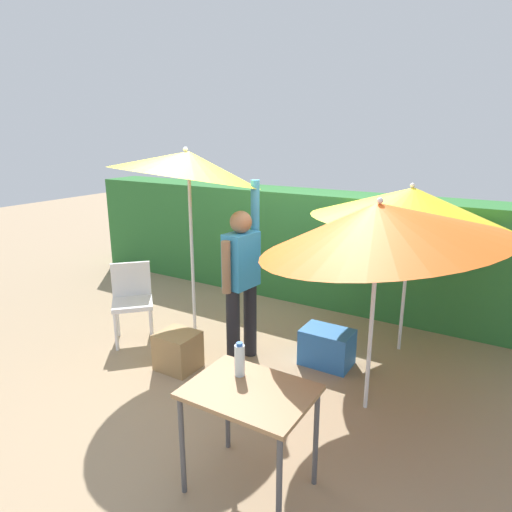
% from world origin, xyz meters
% --- Properties ---
extents(ground_plane, '(24.00, 24.00, 0.00)m').
position_xyz_m(ground_plane, '(0.00, 0.00, 0.00)').
color(ground_plane, '#9E8466').
extents(hedge_row, '(8.00, 0.70, 1.54)m').
position_xyz_m(hedge_row, '(0.00, 2.18, 0.77)').
color(hedge_row, '#2D7033').
rests_on(hedge_row, ground_plane).
extents(umbrella_rainbow, '(1.64, 1.63, 2.34)m').
position_xyz_m(umbrella_rainbow, '(-0.76, 0.17, 2.01)').
color(umbrella_rainbow, silver).
rests_on(umbrella_rainbow, ground_plane).
extents(umbrella_orange, '(1.98, 1.95, 1.98)m').
position_xyz_m(umbrella_orange, '(1.36, -0.10, 1.65)').
color(umbrella_orange, silver).
rests_on(umbrella_orange, ground_plane).
extents(umbrella_yellow, '(2.06, 2.06, 1.90)m').
position_xyz_m(umbrella_yellow, '(1.32, 1.20, 1.62)').
color(umbrella_yellow, silver).
rests_on(umbrella_yellow, ground_plane).
extents(person_vendor, '(0.26, 0.56, 1.88)m').
position_xyz_m(person_vendor, '(-0.05, 0.09, 0.93)').
color(person_vendor, black).
rests_on(person_vendor, ground_plane).
extents(chair_plastic, '(0.62, 0.62, 0.89)m').
position_xyz_m(chair_plastic, '(-1.40, -0.14, 0.51)').
color(chair_plastic, silver).
rests_on(chair_plastic, ground_plane).
extents(cooler_box, '(0.52, 0.35, 0.38)m').
position_xyz_m(cooler_box, '(0.76, 0.46, 0.19)').
color(cooler_box, '#2D6BB7').
rests_on(cooler_box, ground_plane).
extents(crate_cardboard, '(0.39, 0.36, 0.39)m').
position_xyz_m(crate_cardboard, '(-0.50, -0.40, 0.19)').
color(crate_cardboard, '#9E7A4C').
rests_on(crate_cardboard, ground_plane).
extents(folding_table, '(0.80, 0.60, 0.76)m').
position_xyz_m(folding_table, '(0.97, -1.38, 0.66)').
color(folding_table, '#4C4C51').
rests_on(folding_table, ground_plane).
extents(bottle_water, '(0.07, 0.07, 0.24)m').
position_xyz_m(bottle_water, '(0.82, -1.27, 0.87)').
color(bottle_water, silver).
rests_on(bottle_water, folding_table).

